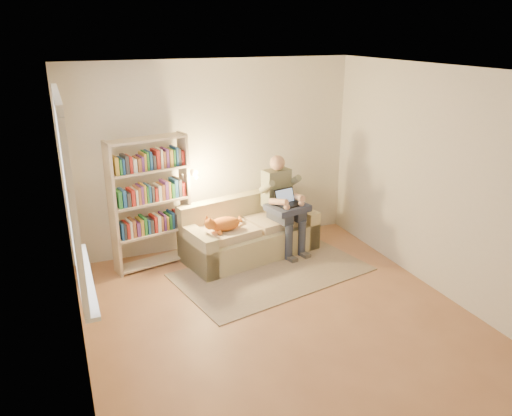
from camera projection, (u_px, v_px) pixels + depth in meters
name	position (u px, v px, depth m)	size (l,w,h in m)	color
floor	(283.00, 321.00, 5.35)	(4.50, 4.50, 0.00)	#9B6746
ceiling	(288.00, 71.00, 4.47)	(4.00, 4.50, 0.02)	white
wall_left	(71.00, 238.00, 4.19)	(0.02, 4.50, 2.60)	silver
wall_right	(445.00, 185.00, 5.62)	(0.02, 4.50, 2.60)	silver
wall_back	(215.00, 156.00, 6.87)	(4.00, 0.02, 2.60)	silver
wall_front	(449.00, 327.00, 2.95)	(4.00, 0.02, 2.60)	silver
window	(75.00, 221.00, 4.36)	(0.12, 1.52, 1.69)	white
sofa	(249.00, 235.00, 6.87)	(1.95, 1.18, 0.77)	#C0B488
person	(282.00, 199.00, 6.84)	(0.48, 0.66, 1.35)	gray
cat	(225.00, 223.00, 6.44)	(0.60, 0.31, 0.23)	orange
blanket	(286.00, 208.00, 6.75)	(0.52, 0.42, 0.08)	#2B314B
laptop	(285.00, 201.00, 6.73)	(0.36, 0.32, 0.27)	black
bookshelf	(150.00, 197.00, 6.33)	(1.17, 0.47, 1.72)	#C9B398
rug	(272.00, 272.00, 6.42)	(2.38, 1.40, 0.01)	gray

